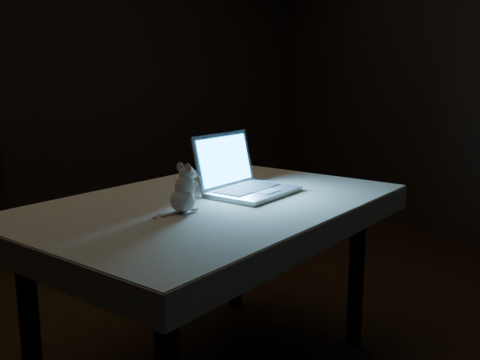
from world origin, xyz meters
TOP-DOWN VIEW (x-y plane):
  - floor at (0.00, 0.00)m, footprint 5.00×5.00m
  - back_wall at (0.00, 2.50)m, footprint 4.50×0.04m
  - table at (-0.08, -0.58)m, footprint 1.58×1.34m
  - tablecloth at (-0.16, -0.61)m, footprint 1.71×1.48m
  - laptop at (0.12, -0.56)m, footprint 0.44×0.42m
  - plush_mouse at (-0.24, -0.70)m, footprint 0.17×0.17m

SIDE VIEW (x-z plane):
  - floor at x=0.00m, z-range 0.00..0.00m
  - table at x=-0.08m, z-range 0.00..0.72m
  - tablecloth at x=-0.16m, z-range 0.63..0.73m
  - plush_mouse at x=-0.24m, z-range 0.73..0.90m
  - laptop at x=0.12m, z-range 0.73..0.96m
  - back_wall at x=0.00m, z-range 0.00..2.60m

